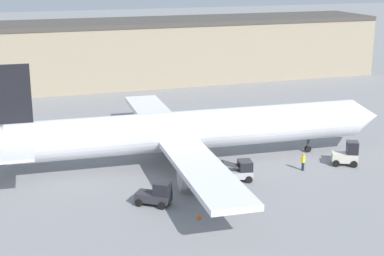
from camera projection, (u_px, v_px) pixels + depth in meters
The scene contains 8 objects.
ground_plane at pixel (192, 163), 60.86m from camera, with size 400.00×400.00×0.00m, color gray.
terminal_building at pixel (104, 53), 97.67m from camera, with size 95.98×13.31×10.62m.
airplane at pixel (183, 131), 59.67m from camera, with size 44.22×37.91×11.05m.
ground_crew_worker at pixel (303, 161), 58.33m from camera, with size 0.39×0.39×1.77m.
baggage_tug at pixel (156, 195), 50.02m from camera, with size 3.26×3.01×2.10m.
belt_loader_truck at pixel (239, 171), 55.77m from camera, with size 3.11×2.48×1.93m.
pushback_tug at pixel (347, 155), 59.88m from camera, with size 2.97×2.62×2.51m.
safety_cone_near at pixel (199, 216), 47.45m from camera, with size 0.36×0.36×0.55m.
Camera 1 is at (-18.30, -54.57, 20.10)m, focal length 55.00 mm.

